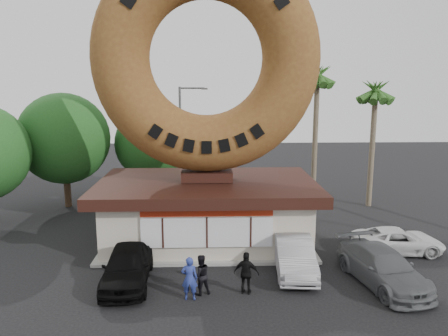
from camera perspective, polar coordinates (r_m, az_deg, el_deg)
name	(u,v)px	position (r m, az deg, el deg)	size (l,w,h in m)	color
ground	(207,295)	(18.00, -2.26, -16.19)	(90.00, 90.00, 0.00)	black
donut_shop	(207,209)	(22.93, -2.20, -5.38)	(11.20, 7.20, 3.80)	beige
giant_donut	(206,58)	(22.05, -2.35, 14.10)	(11.25, 11.25, 2.87)	brown
tree_west	(64,139)	(30.79, -20.18, 3.63)	(6.00, 6.00, 7.65)	#473321
tree_mid	(152,143)	(31.58, -9.44, 3.18)	(5.20, 5.20, 6.63)	#473321
palm_near	(317,81)	(30.90, 12.10, 11.09)	(2.60, 2.60, 9.75)	#726651
palm_far	(376,95)	(30.52, 19.18, 8.99)	(2.60, 2.60, 8.75)	#726651
street_lamp	(182,135)	(32.30, -5.45, 4.28)	(2.11, 0.20, 8.00)	#59595E
person_left	(189,278)	(17.32, -4.53, -14.17)	(0.63, 0.42, 1.74)	navy
person_center	(200,275)	(17.71, -3.09, -13.75)	(0.79, 0.62, 1.63)	black
person_right	(246,273)	(17.74, 2.95, -13.55)	(1.01, 0.42, 1.72)	black
car_black	(127,265)	(19.01, -12.52, -12.30)	(1.86, 4.63, 1.58)	black
car_silver	(294,255)	(19.94, 9.14, -11.15)	(1.60, 4.59, 1.51)	#9C9BA0
car_grey	(383,267)	(19.67, 20.03, -12.08)	(2.06, 5.08, 1.47)	#5B5E61
car_white	(398,241)	(23.42, 21.75, -8.80)	(2.02, 4.38, 1.22)	silver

